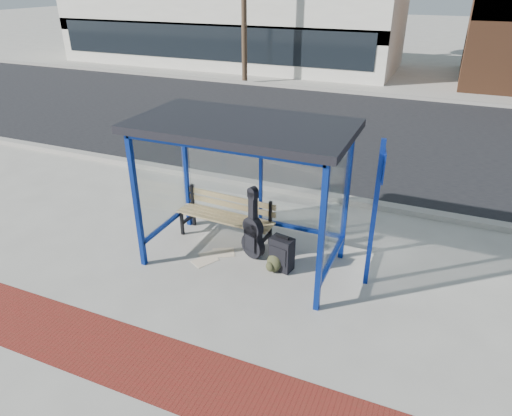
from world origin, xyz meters
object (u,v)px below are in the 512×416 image
at_px(backpack, 274,263).
at_px(suitcase, 282,254).
at_px(bench, 226,214).
at_px(guitar_bag, 253,234).

bearing_deg(backpack, suitcase, 70.83).
bearing_deg(suitcase, bench, 167.59).
relative_size(bench, backpack, 5.53).
bearing_deg(backpack, guitar_bag, 175.40).
distance_m(guitar_bag, suitcase, 0.63).
bearing_deg(suitcase, backpack, -122.12).
bearing_deg(guitar_bag, bench, 172.30).
xyz_separation_m(guitar_bag, suitcase, (0.58, -0.17, -0.16)).
height_order(bench, guitar_bag, guitar_bag).
distance_m(suitcase, backpack, 0.20).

